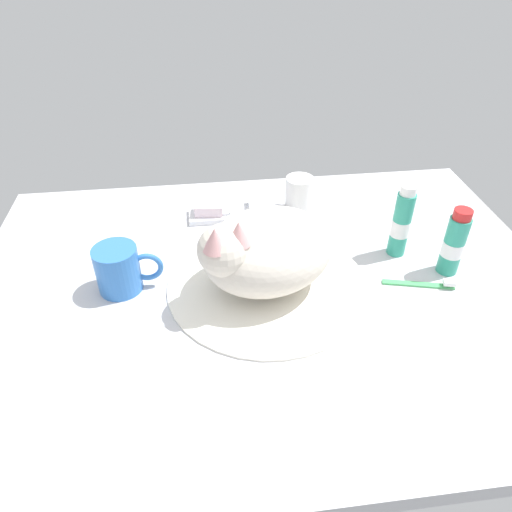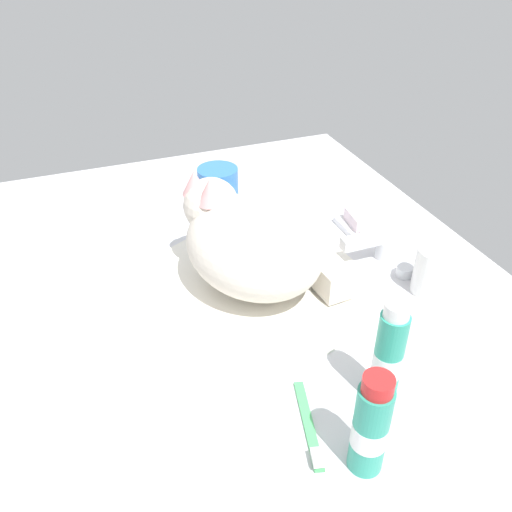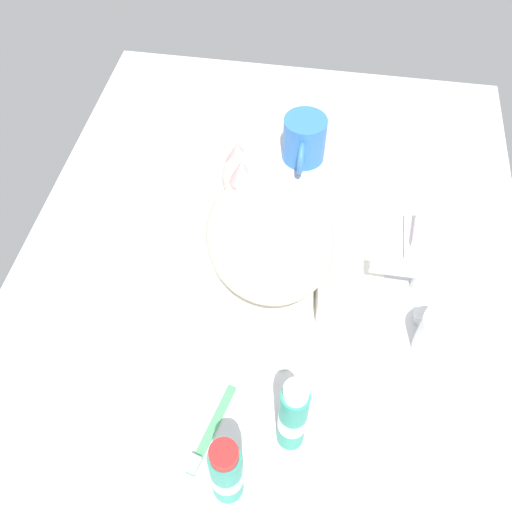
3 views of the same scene
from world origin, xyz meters
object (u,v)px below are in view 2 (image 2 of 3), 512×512
at_px(cat, 251,241).
at_px(faucet, 379,247).
at_px(soap_bar, 360,219).
at_px(toothbrush, 310,428).
at_px(toothpaste_bottle, 388,357).
at_px(mouthwash_bottle, 375,426).
at_px(rinse_cup, 434,271).
at_px(coffee_mug, 219,190).

bearing_deg(cat, faucet, 87.71).
bearing_deg(soap_bar, cat, -70.98).
bearing_deg(toothbrush, toothpaste_bottle, 97.76).
bearing_deg(mouthwash_bottle, toothpaste_bottle, 140.03).
bearing_deg(cat, mouthwash_bottle, 0.96).
xyz_separation_m(soap_bar, mouthwash_bottle, (0.44, -0.24, 0.04)).
relative_size(rinse_cup, toothbrush, 0.61).
distance_m(coffee_mug, toothbrush, 0.56).
bearing_deg(cat, toothbrush, -7.04).
xyz_separation_m(faucet, cat, (-0.01, -0.23, 0.06)).
xyz_separation_m(cat, soap_bar, (-0.09, 0.25, -0.06)).
distance_m(faucet, rinse_cup, 0.11).
bearing_deg(soap_bar, toothbrush, -36.86).
xyz_separation_m(toothpaste_bottle, toothbrush, (0.01, -0.11, -0.07)).
bearing_deg(soap_bar, coffee_mug, -127.31).
distance_m(cat, toothpaste_bottle, 0.29).
height_order(cat, toothbrush, cat).
xyz_separation_m(faucet, mouthwash_bottle, (0.35, -0.23, 0.04)).
distance_m(faucet, toothbrush, 0.39).
bearing_deg(rinse_cup, toothbrush, -59.28).
height_order(coffee_mug, toothpaste_bottle, toothpaste_bottle).
xyz_separation_m(faucet, coffee_mug, (-0.26, -0.20, 0.02)).
relative_size(cat, coffee_mug, 2.36).
bearing_deg(cat, soap_bar, 109.02).
distance_m(cat, mouthwash_bottle, 0.36).
relative_size(coffee_mug, toothbrush, 0.93).
distance_m(soap_bar, mouthwash_bottle, 0.51).
bearing_deg(toothbrush, faucet, 136.92).
bearing_deg(coffee_mug, soap_bar, 52.69).
bearing_deg(faucet, mouthwash_bottle, -32.89).
distance_m(coffee_mug, soap_bar, 0.28).
height_order(faucet, toothpaste_bottle, toothpaste_bottle).
height_order(coffee_mug, soap_bar, coffee_mug).
distance_m(toothpaste_bottle, mouthwash_bottle, 0.10).
xyz_separation_m(coffee_mug, mouthwash_bottle, (0.61, -0.02, 0.02)).
bearing_deg(rinse_cup, cat, -114.57).
relative_size(faucet, toothbrush, 1.13).
xyz_separation_m(faucet, toothbrush, (0.29, -0.27, -0.02)).
relative_size(cat, mouthwash_bottle, 2.10).
relative_size(rinse_cup, mouthwash_bottle, 0.58).
bearing_deg(rinse_cup, faucet, -165.07).
xyz_separation_m(cat, rinse_cup, (0.12, 0.26, -0.04)).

